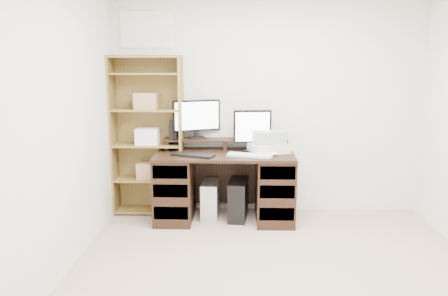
{
  "coord_description": "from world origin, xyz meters",
  "views": [
    {
      "loc": [
        -0.34,
        -3.0,
        1.73
      ],
      "look_at": [
        -0.47,
        1.43,
        0.85
      ],
      "focal_mm": 35.0,
      "sensor_mm": 36.0,
      "label": 1
    }
  ],
  "objects_px": {
    "desk": "(225,185)",
    "tower_black": "(238,200)",
    "monitor_small": "(252,129)",
    "monitor_wide": "(197,117)",
    "tower_silver": "(210,199)",
    "bookshelf": "(148,134)",
    "printer": "(269,148)"
  },
  "relations": [
    {
      "from": "monitor_small",
      "to": "tower_silver",
      "type": "relative_size",
      "value": 1.12
    },
    {
      "from": "monitor_small",
      "to": "tower_black",
      "type": "relative_size",
      "value": 1.01
    },
    {
      "from": "desk",
      "to": "printer",
      "type": "xyz_separation_m",
      "value": [
        0.48,
        0.05,
        0.41
      ]
    },
    {
      "from": "monitor_wide",
      "to": "monitor_small",
      "type": "bearing_deg",
      "value": -33.66
    },
    {
      "from": "monitor_small",
      "to": "printer",
      "type": "bearing_deg",
      "value": -27.04
    },
    {
      "from": "printer",
      "to": "tower_black",
      "type": "relative_size",
      "value": 0.87
    },
    {
      "from": "printer",
      "to": "tower_black",
      "type": "height_order",
      "value": "printer"
    },
    {
      "from": "desk",
      "to": "tower_black",
      "type": "height_order",
      "value": "desk"
    },
    {
      "from": "desk",
      "to": "printer",
      "type": "distance_m",
      "value": 0.63
    },
    {
      "from": "monitor_small",
      "to": "tower_silver",
      "type": "bearing_deg",
      "value": -179.64
    },
    {
      "from": "bookshelf",
      "to": "monitor_small",
      "type": "bearing_deg",
      "value": -4.74
    },
    {
      "from": "monitor_small",
      "to": "printer",
      "type": "distance_m",
      "value": 0.28
    },
    {
      "from": "tower_black",
      "to": "bookshelf",
      "type": "bearing_deg",
      "value": 175.55
    },
    {
      "from": "printer",
      "to": "tower_silver",
      "type": "relative_size",
      "value": 0.97
    },
    {
      "from": "desk",
      "to": "monitor_small",
      "type": "distance_m",
      "value": 0.69
    },
    {
      "from": "tower_silver",
      "to": "tower_black",
      "type": "relative_size",
      "value": 0.9
    },
    {
      "from": "tower_black",
      "to": "printer",
      "type": "bearing_deg",
      "value": 10.93
    },
    {
      "from": "desk",
      "to": "bookshelf",
      "type": "distance_m",
      "value": 1.05
    },
    {
      "from": "monitor_small",
      "to": "bookshelf",
      "type": "xyz_separation_m",
      "value": [
        -1.18,
        0.1,
        -0.08
      ]
    },
    {
      "from": "bookshelf",
      "to": "tower_black",
      "type": "bearing_deg",
      "value": -10.72
    },
    {
      "from": "monitor_small",
      "to": "tower_black",
      "type": "distance_m",
      "value": 0.8
    },
    {
      "from": "desk",
      "to": "monitor_small",
      "type": "relative_size",
      "value": 3.27
    },
    {
      "from": "monitor_small",
      "to": "tower_black",
      "type": "bearing_deg",
      "value": -153.11
    },
    {
      "from": "desk",
      "to": "monitor_wide",
      "type": "xyz_separation_m",
      "value": [
        -0.32,
        0.24,
        0.72
      ]
    },
    {
      "from": "monitor_wide",
      "to": "bookshelf",
      "type": "bearing_deg",
      "value": 160.89
    },
    {
      "from": "tower_black",
      "to": "bookshelf",
      "type": "distance_m",
      "value": 1.26
    },
    {
      "from": "printer",
      "to": "desk",
      "type": "bearing_deg",
      "value": 162.48
    },
    {
      "from": "desk",
      "to": "tower_silver",
      "type": "distance_m",
      "value": 0.25
    },
    {
      "from": "monitor_wide",
      "to": "tower_black",
      "type": "bearing_deg",
      "value": -47.45
    },
    {
      "from": "desk",
      "to": "tower_black",
      "type": "xyz_separation_m",
      "value": [
        0.15,
        0.02,
        -0.17
      ]
    },
    {
      "from": "monitor_small",
      "to": "monitor_wide",
      "type": "bearing_deg",
      "value": 162.73
    },
    {
      "from": "desk",
      "to": "printer",
      "type": "height_order",
      "value": "printer"
    }
  ]
}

